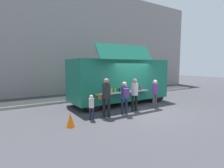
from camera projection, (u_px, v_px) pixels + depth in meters
name	position (u px, v px, depth m)	size (l,w,h in m)	color
ground_plane	(143.00, 110.00, 9.56)	(60.00, 60.00, 0.00)	#38383D
curb_strip	(45.00, 102.00, 11.29)	(28.00, 1.60, 0.15)	#9E998E
building_behind	(45.00, 39.00, 14.63)	(32.00, 2.40, 9.07)	gray
food_truck_main	(120.00, 80.00, 11.07)	(6.16, 2.95, 3.51)	#186D54
traffic_cone_orange	(70.00, 120.00, 6.86)	(0.36, 0.36, 0.55)	orange
trash_bin	(145.00, 87.00, 15.44)	(0.60, 0.60, 1.01)	#2D5D38
customer_front_ordering	(135.00, 92.00, 9.16)	(0.36, 0.35, 1.72)	black
customer_mid_with_backpack	(125.00, 95.00, 8.54)	(0.39, 0.52, 1.60)	#1F2339
customer_rear_waiting	(106.00, 94.00, 8.12)	(0.48, 0.55, 1.80)	black
customer_extra_browsing	(155.00, 91.00, 9.89)	(0.33, 0.32, 1.59)	#484645
child_near_queue	(91.00, 105.00, 7.72)	(0.23, 0.23, 1.11)	#1E233A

